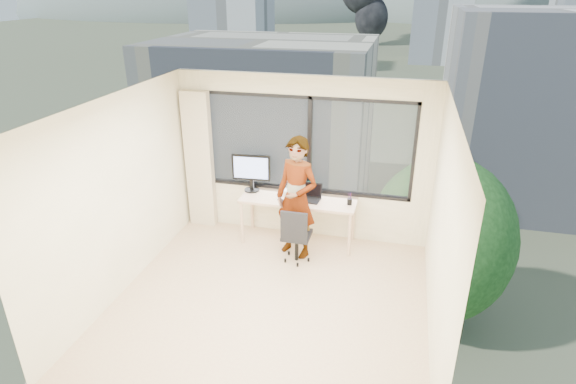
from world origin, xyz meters
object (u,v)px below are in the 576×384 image
(person, at_px, (297,198))
(laptop, at_px, (308,193))
(handbag, at_px, (312,187))
(desk, at_px, (298,220))
(monitor, at_px, (251,173))
(game_console, at_px, (296,191))
(chair, at_px, (297,233))

(person, distance_m, laptop, 0.37)
(person, xyz_separation_m, handbag, (0.10, 0.60, -0.07))
(desk, distance_m, monitor, 1.06)
(person, distance_m, monitor, 0.99)
(game_console, distance_m, laptop, 0.32)
(person, bearing_deg, monitor, 171.59)
(monitor, xyz_separation_m, game_console, (0.72, 0.05, -0.27))
(desk, bearing_deg, game_console, 114.56)
(chair, xyz_separation_m, person, (-0.05, 0.21, 0.48))
(chair, relative_size, person, 0.49)
(desk, relative_size, person, 0.97)
(monitor, relative_size, handbag, 2.16)
(monitor, distance_m, laptop, 0.99)
(desk, bearing_deg, handbag, 56.87)
(chair, xyz_separation_m, handbag, (0.05, 0.81, 0.41))
(desk, xyz_separation_m, monitor, (-0.80, 0.14, 0.68))
(desk, distance_m, laptop, 0.52)
(chair, height_order, person, person)
(handbag, bearing_deg, desk, -141.37)
(person, bearing_deg, chair, -54.66)
(desk, bearing_deg, laptop, -2.84)
(monitor, relative_size, game_console, 1.82)
(desk, xyz_separation_m, handbag, (0.16, 0.25, 0.48))
(person, relative_size, laptop, 4.96)
(desk, relative_size, game_console, 5.31)
(monitor, bearing_deg, handbag, 2.50)
(laptop, xyz_separation_m, handbag, (-0.00, 0.26, -0.00))
(person, height_order, laptop, person)
(person, relative_size, handbag, 6.50)
(desk, relative_size, laptop, 4.81)
(laptop, height_order, handbag, laptop)
(monitor, xyz_separation_m, laptop, (0.96, -0.14, -0.19))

